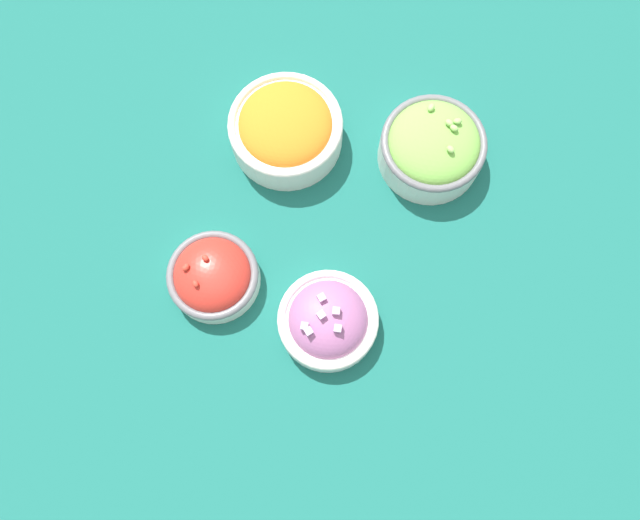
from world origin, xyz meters
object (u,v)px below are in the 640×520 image
bowl_red_onion (328,320)px  bowl_cherry_tomatoes (213,276)px  bowl_lettuce (432,147)px  bowl_carrots (286,129)px

bowl_red_onion → bowl_cherry_tomatoes: bearing=76.8°
bowl_red_onion → bowl_cherry_tomatoes: bowl_red_onion is taller
bowl_lettuce → bowl_cherry_tomatoes: (-0.24, 0.30, -0.01)m
bowl_carrots → bowl_red_onion: bearing=-159.7°
bowl_red_onion → bowl_carrots: (0.28, 0.10, 0.01)m
bowl_red_onion → bowl_carrots: bowl_carrots is taller
bowl_lettuce → bowl_cherry_tomatoes: size_ratio=1.19×
bowl_red_onion → bowl_lettuce: bowl_lettuce is taller
bowl_red_onion → bowl_cherry_tomatoes: 0.18m
bowl_red_onion → bowl_carrots: size_ratio=0.83×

